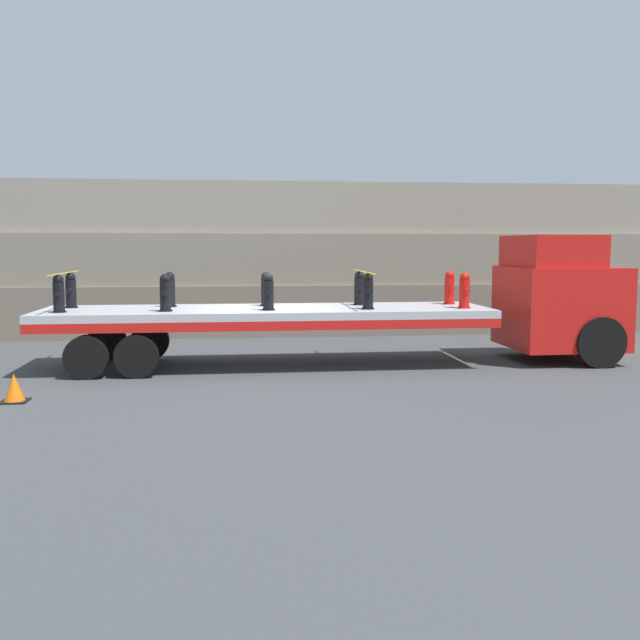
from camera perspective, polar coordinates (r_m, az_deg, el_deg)
The scene contains 17 objects.
ground_plane at distance 16.20m, azimuth -4.20°, elevation -3.65°, with size 120.00×120.00×0.00m, color #3F4244.
rock_cliff at distance 22.47m, azimuth -5.01°, elevation 4.91°, with size 60.00×3.30×4.59m.
truck_cab at distance 17.74m, azimuth 18.82°, elevation 1.75°, with size 2.44×2.58×2.94m.
flatbed_trailer at distance 16.04m, azimuth -6.22°, elevation 0.13°, with size 9.96×2.65×1.31m.
fire_hydrant_black_near_0 at distance 15.86m, azimuth -20.18°, elevation 1.96°, with size 0.29×0.52×0.80m.
fire_hydrant_black_far_0 at distance 16.95m, azimuth -19.31°, elevation 2.23°, with size 0.29×0.52×0.80m.
fire_hydrant_black_near_1 at distance 15.50m, azimuth -12.28°, elevation 2.10°, with size 0.29×0.52×0.80m.
fire_hydrant_black_far_1 at distance 16.61m, azimuth -11.91°, elevation 2.37°, with size 0.29×0.52×0.80m.
fire_hydrant_black_near_2 at distance 15.44m, azimuth -4.16°, elevation 2.21°, with size 0.29×0.52×0.80m.
fire_hydrant_black_far_2 at distance 16.56m, azimuth -4.34°, elevation 2.47°, with size 0.29×0.52×0.80m.
fire_hydrant_black_near_3 at distance 15.69m, azimuth 3.86°, elevation 2.28°, with size 0.29×0.52×0.80m.
fire_hydrant_black_far_3 at distance 16.80m, azimuth 3.15°, elevation 2.52°, with size 0.29×0.52×0.80m.
fire_hydrant_red_near_4 at distance 16.24m, azimuth 11.48°, elevation 2.29°, with size 0.29×0.52×0.80m.
fire_hydrant_red_far_4 at distance 17.31m, azimuth 10.32°, elevation 2.54°, with size 0.29×0.52×0.80m.
cargo_strap_rear at distance 16.38m, azimuth -19.78°, elevation 3.55°, with size 0.05×2.75×0.01m.
cargo_strap_middle at distance 16.22m, azimuth 3.50°, elevation 3.87°, with size 0.05×2.75×0.01m.
traffic_cone at distance 13.50m, azimuth -23.27°, elevation -5.05°, with size 0.45×0.45×0.49m.
Camera 1 is at (-0.71, -15.95, 2.71)m, focal length 40.00 mm.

